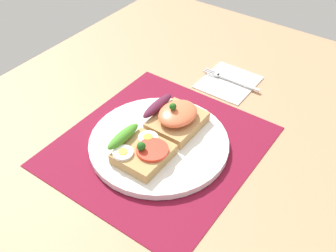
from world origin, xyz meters
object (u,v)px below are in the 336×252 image
object	(u,v)px
sandwich_salmon	(175,117)
napkin	(229,82)
plate	(159,143)
sandwich_egg_tomato	(141,151)
fork	(229,79)

from	to	relation	value
sandwich_salmon	napkin	xyz separation A→B (cm)	(21.06, -0.50, -3.45)
plate	napkin	bearing A→B (deg)	-1.28
sandwich_salmon	plate	bearing A→B (deg)	179.05
napkin	plate	bearing A→B (deg)	178.72
sandwich_egg_tomato	napkin	xyz separation A→B (cm)	(31.81, -0.63, -2.84)
sandwich_egg_tomato	sandwich_salmon	world-z (taller)	sandwich_salmon
plate	napkin	world-z (taller)	plate
napkin	sandwich_egg_tomato	bearing A→B (deg)	178.86
sandwich_salmon	napkin	distance (cm)	21.35
plate	fork	xyz separation A→B (cm)	(26.89, -0.43, -0.19)
plate	fork	world-z (taller)	plate
fork	sandwich_salmon	bearing A→B (deg)	179.08
sandwich_salmon	fork	xyz separation A→B (cm)	(21.49, -0.34, -2.99)
sandwich_egg_tomato	sandwich_salmon	xyz separation A→B (cm)	(10.75, -0.13, 0.62)
plate	sandwich_salmon	bearing A→B (deg)	-0.95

